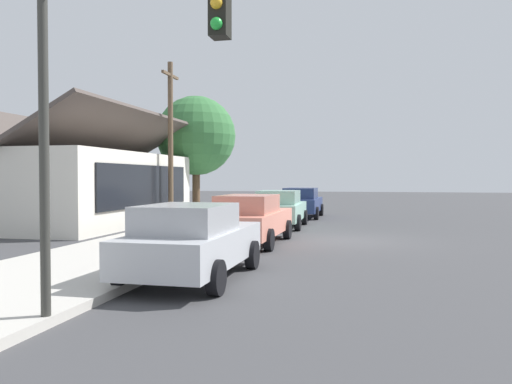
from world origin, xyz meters
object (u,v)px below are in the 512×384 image
car_seafoam (280,208)px  traffic_light_main (111,78)px  shade_tree (196,136)px  car_navy (301,202)px  car_silver (193,241)px  fire_hydrant_red (184,236)px  utility_pole_wooden (171,139)px  car_coral (251,219)px

car_seafoam → traffic_light_main: size_ratio=0.87×
shade_tree → car_navy: bearing=-97.8°
car_silver → traffic_light_main: size_ratio=0.87×
traffic_light_main → shade_tree: bearing=16.5°
car_silver → fire_hydrant_red: car_silver is taller
shade_tree → car_seafoam: bearing=-136.8°
car_navy → utility_pole_wooden: bearing=130.2°
car_silver → car_coral: 5.80m
car_seafoam → shade_tree: bearing=41.6°
car_coral → car_navy: 11.18m
car_coral → utility_pole_wooden: (6.45, 5.37, 3.11)m
car_coral → fire_hydrant_red: car_coral is taller
car_navy → traffic_light_main: size_ratio=0.88×
car_seafoam → utility_pole_wooden: size_ratio=0.60×
utility_pole_wooden → traffic_light_main: bearing=-160.4°
car_seafoam → utility_pole_wooden: 6.23m
car_coral → traffic_light_main: size_ratio=0.94×
traffic_light_main → utility_pole_wooden: utility_pole_wooden is taller
car_coral → traffic_light_main: 9.84m
car_coral → car_seafoam: 5.60m
fire_hydrant_red → car_silver: bearing=-156.5°
car_silver → car_coral: (5.79, 0.13, 0.00)m
utility_pole_wooden → shade_tree: bearing=7.4°
car_navy → fire_hydrant_red: car_navy is taller
car_silver → car_navy: size_ratio=0.99×
traffic_light_main → utility_pole_wooden: 16.90m
car_seafoam → utility_pole_wooden: utility_pole_wooden is taller
car_seafoam → traffic_light_main: (-15.07, -0.33, 2.68)m
car_navy → car_seafoam: bearing=177.7°
car_navy → shade_tree: size_ratio=0.67×
car_coral → car_navy: size_ratio=1.07×
car_coral → shade_tree: 13.99m
shade_tree → utility_pole_wooden: 5.66m
car_coral → fire_hydrant_red: size_ratio=6.91×
car_silver → car_navy: bearing=0.3°
car_silver → shade_tree: (17.83, 6.22, 3.71)m
car_coral → utility_pole_wooden: utility_pole_wooden is taller
shade_tree → traffic_light_main: 22.45m
car_coral → utility_pole_wooden: 8.95m
car_seafoam → car_coral: bearing=178.9°
car_seafoam → car_navy: size_ratio=0.98×
car_silver → car_coral: same height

